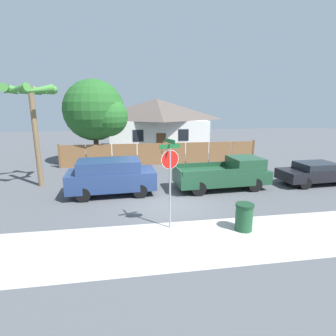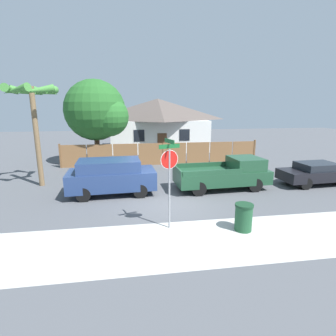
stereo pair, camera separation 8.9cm
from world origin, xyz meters
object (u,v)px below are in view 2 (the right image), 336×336
at_px(house, 158,123).
at_px(stop_sign, 169,170).
at_px(parked_sedan, 318,173).
at_px(oak_tree, 98,112).
at_px(trash_bin, 244,217).
at_px(orange_pickup, 226,174).
at_px(red_suv, 111,176).
at_px(palm_tree, 32,100).

relative_size(house, stop_sign, 3.11).
bearing_deg(parked_sedan, oak_tree, 146.48).
height_order(parked_sedan, trash_bin, parked_sedan).
bearing_deg(orange_pickup, red_suv, 177.08).
height_order(palm_tree, stop_sign, palm_tree).
height_order(house, trash_bin, house).
relative_size(house, parked_sedan, 2.24).
xyz_separation_m(stop_sign, trash_bin, (2.66, -0.61, -1.74)).
bearing_deg(palm_tree, oak_tree, 63.14).
bearing_deg(stop_sign, house, 67.18).
height_order(palm_tree, red_suv, palm_tree).
bearing_deg(red_suv, house, 71.45).
bearing_deg(stop_sign, palm_tree, 117.30).
distance_m(house, oak_tree, 9.03).
bearing_deg(palm_tree, parked_sedan, -7.77).
bearing_deg(red_suv, trash_bin, -47.54).
bearing_deg(stop_sign, orange_pickup, 30.89).
xyz_separation_m(house, parked_sedan, (7.73, -14.83, -2.04)).
distance_m(palm_tree, stop_sign, 9.50).
bearing_deg(orange_pickup, parked_sedan, -3.21).
bearing_deg(red_suv, stop_sign, -64.47).
bearing_deg(trash_bin, orange_pickup, 76.60).
relative_size(orange_pickup, parked_sedan, 1.11).
bearing_deg(oak_tree, stop_sign, -73.16).
bearing_deg(red_suv, parked_sedan, -3.06).
bearing_deg(house, stop_sign, -95.26).
bearing_deg(stop_sign, red_suv, 101.02).
distance_m(house, trash_bin, 19.90).
height_order(parked_sedan, stop_sign, stop_sign).
distance_m(parked_sedan, trash_bin, 8.42).
bearing_deg(oak_tree, red_suv, -80.49).
bearing_deg(palm_tree, trash_bin, -37.90).
distance_m(house, parked_sedan, 16.85).
distance_m(house, stop_sign, 19.23).
height_order(house, oak_tree, oak_tree).
height_order(palm_tree, orange_pickup, palm_tree).
bearing_deg(parked_sedan, house, 114.46).
bearing_deg(red_suv, palm_tree, 149.04).
xyz_separation_m(red_suv, trash_bin, (5.01, -4.92, -0.47)).
bearing_deg(red_suv, orange_pickup, -2.92).
bearing_deg(stop_sign, parked_sedan, 6.88).
xyz_separation_m(red_suv, stop_sign, (2.35, -4.31, 1.27)).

